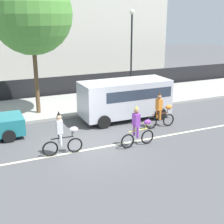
% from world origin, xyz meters
% --- Properties ---
extents(ground_plane, '(80.00, 80.00, 0.00)m').
position_xyz_m(ground_plane, '(0.00, 0.00, 0.00)').
color(ground_plane, '#4C4C4F').
extents(road_centre_line, '(36.00, 0.14, 0.01)m').
position_xyz_m(road_centre_line, '(0.00, -0.50, 0.00)').
color(road_centre_line, beige).
rests_on(road_centre_line, ground).
extents(sidewalk_curb, '(60.00, 5.00, 0.15)m').
position_xyz_m(sidewalk_curb, '(0.00, 6.50, 0.07)').
color(sidewalk_curb, '#9E9B93').
rests_on(sidewalk_curb, ground).
extents(fence_line, '(40.00, 0.08, 1.40)m').
position_xyz_m(fence_line, '(0.00, 9.40, 0.70)').
color(fence_line, black).
rests_on(fence_line, ground).
extents(building_backdrop, '(28.00, 8.00, 7.02)m').
position_xyz_m(building_backdrop, '(-0.88, 18.00, 3.51)').
color(building_backdrop, beige).
rests_on(building_backdrop, ground).
extents(parade_cyclist_zebra, '(1.72, 0.50, 1.92)m').
position_xyz_m(parade_cyclist_zebra, '(-1.38, -0.51, 0.84)').
color(parade_cyclist_zebra, black).
rests_on(parade_cyclist_zebra, ground).
extents(parade_cyclist_purple, '(1.72, 0.50, 1.92)m').
position_xyz_m(parade_cyclist_purple, '(1.91, -1.02, 0.84)').
color(parade_cyclist_purple, black).
rests_on(parade_cyclist_purple, ground).
extents(parade_cyclist_orange, '(1.72, 0.50, 1.92)m').
position_xyz_m(parade_cyclist_orange, '(4.14, 0.64, 0.84)').
color(parade_cyclist_orange, black).
rests_on(parade_cyclist_orange, ground).
extents(parked_van_silver, '(5.00, 2.22, 2.18)m').
position_xyz_m(parked_van_silver, '(3.17, 2.70, 1.28)').
color(parked_van_silver, silver).
rests_on(parked_van_silver, ground).
extents(street_lamp_post, '(0.36, 0.36, 5.86)m').
position_xyz_m(street_lamp_post, '(5.80, 7.20, 3.99)').
color(street_lamp_post, black).
rests_on(street_lamp_post, sidewalk_curb).
extents(street_tree_near_lamp, '(4.40, 4.40, 7.74)m').
position_xyz_m(street_tree_near_lamp, '(-1.22, 5.38, 5.68)').
color(street_tree_near_lamp, brown).
rests_on(street_tree_near_lamp, sidewalk_curb).
extents(pedestrian_onlooker, '(0.32, 0.20, 1.62)m').
position_xyz_m(pedestrian_onlooker, '(2.93, 5.28, 1.01)').
color(pedestrian_onlooker, '#33333D').
rests_on(pedestrian_onlooker, sidewalk_curb).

